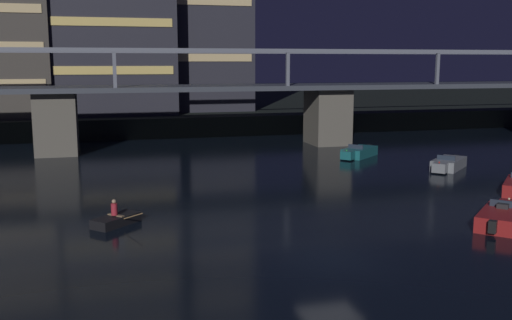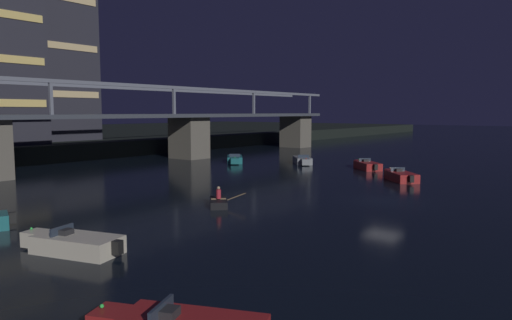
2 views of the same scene
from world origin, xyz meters
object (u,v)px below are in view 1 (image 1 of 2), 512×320
(river_bridge, at_px, (200,105))
(speedboat_near_left, at_px, (501,217))
(dinghy_with_paddler, at_px, (116,220))
(tower_central, at_px, (110,2))
(speedboat_mid_left, at_px, (358,152))
(speedboat_mid_center, at_px, (448,164))

(river_bridge, bearing_deg, speedboat_near_left, -71.17)
(speedboat_near_left, relative_size, dinghy_with_paddler, 1.69)
(tower_central, bearing_deg, river_bridge, -66.47)
(river_bridge, height_order, speedboat_mid_left, river_bridge)
(speedboat_mid_center, bearing_deg, speedboat_near_left, -113.50)
(speedboat_near_left, bearing_deg, tower_central, 110.56)
(speedboat_near_left, height_order, speedboat_mid_left, same)
(speedboat_near_left, xyz_separation_m, dinghy_with_paddler, (-18.91, 5.05, -0.14))
(speedboat_near_left, bearing_deg, speedboat_mid_center, 66.50)
(speedboat_near_left, relative_size, speedboat_mid_left, 0.98)
(speedboat_mid_left, bearing_deg, dinghy_with_paddler, -141.47)
(river_bridge, relative_size, speedboat_mid_left, 18.50)
(speedboat_mid_left, distance_m, dinghy_with_paddler, 26.94)
(tower_central, relative_size, speedboat_near_left, 5.88)
(river_bridge, xyz_separation_m, tower_central, (-7.46, 17.14, 10.91))
(tower_central, distance_m, speedboat_mid_left, 35.69)
(tower_central, xyz_separation_m, speedboat_mid_center, (24.17, -32.89, -14.69))
(speedboat_mid_center, bearing_deg, tower_central, 126.30)
(speedboat_mid_center, height_order, dinghy_with_paddler, dinghy_with_paddler)
(river_bridge, height_order, speedboat_near_left, river_bridge)
(dinghy_with_paddler, bearing_deg, speedboat_mid_center, 20.72)
(tower_central, xyz_separation_m, speedboat_mid_left, (19.97, -25.67, -14.69))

